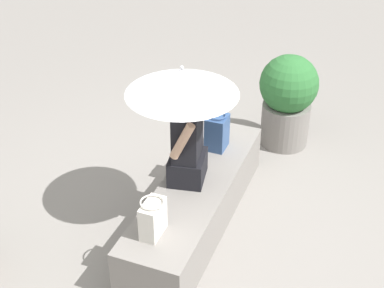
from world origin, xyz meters
name	(u,v)px	position (x,y,z in m)	size (l,w,h in m)	color
ground_plane	(196,222)	(0.00, 0.00, 0.00)	(14.00, 14.00, 0.00)	gray
stone_bench	(196,202)	(0.00, 0.00, 0.21)	(2.02, 0.54, 0.43)	gray
person_seated	(187,138)	(0.02, 0.09, 0.81)	(0.50, 0.34, 0.90)	black
parasol	(182,81)	(0.00, 0.12, 1.31)	(0.86, 0.86, 1.01)	#B7B7BC
handbag_black	(153,218)	(-0.69, 0.06, 0.57)	(0.23, 0.17, 0.29)	silver
tote_bag_canvas	(217,132)	(0.55, 0.02, 0.59)	(0.20, 0.17, 0.33)	#335184
planter_near	(288,98)	(1.53, -0.39, 0.52)	(0.59, 0.59, 0.97)	gray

